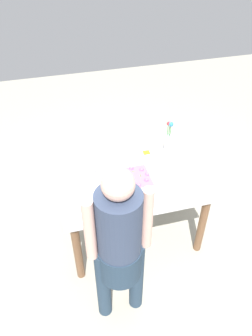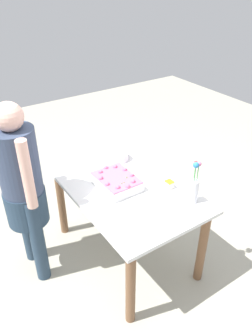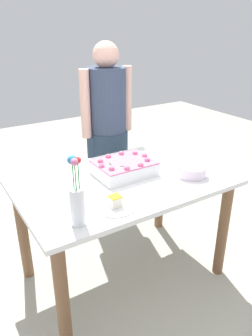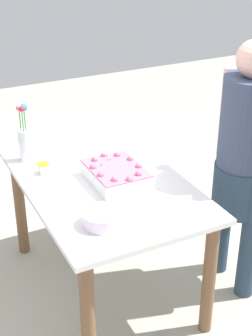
{
  "view_description": "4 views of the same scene",
  "coord_description": "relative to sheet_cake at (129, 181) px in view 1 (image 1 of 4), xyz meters",
  "views": [
    {
      "loc": [
        0.6,
        2.04,
        2.65
      ],
      "look_at": [
        0.05,
        -0.02,
        0.86
      ],
      "focal_mm": 35.0,
      "sensor_mm": 36.0,
      "label": 1
    },
    {
      "loc": [
        -1.76,
        1.18,
        2.23
      ],
      "look_at": [
        0.06,
        -0.04,
        0.86
      ],
      "focal_mm": 35.0,
      "sensor_mm": 36.0,
      "label": 2
    },
    {
      "loc": [
        -0.95,
        -1.53,
        1.61
      ],
      "look_at": [
        0.03,
        0.01,
        0.79
      ],
      "focal_mm": 35.0,
      "sensor_mm": 36.0,
      "label": 3
    },
    {
      "loc": [
        2.26,
        -0.98,
        2.08
      ],
      "look_at": [
        0.09,
        0.1,
        0.83
      ],
      "focal_mm": 55.0,
      "sensor_mm": 36.0,
      "label": 4
    }
  ],
  "objects": [
    {
      "name": "sheet_cake",
      "position": [
        0.0,
        0.0,
        0.0
      ],
      "size": [
        0.36,
        0.28,
        0.11
      ],
      "color": "white",
      "rests_on": "dining_table"
    },
    {
      "name": "ground_plane",
      "position": [
        -0.04,
        -0.06,
        -0.78
      ],
      "size": [
        8.0,
        8.0,
        0.0
      ],
      "primitive_type": "plane",
      "color": "#A19E8D"
    },
    {
      "name": "serving_plate_with_slice",
      "position": [
        -0.25,
        -0.32,
        -0.03
      ],
      "size": [
        0.21,
        0.21,
        0.07
      ],
      "color": "white",
      "rests_on": "dining_table"
    },
    {
      "name": "flower_vase",
      "position": [
        -0.48,
        -0.36,
        0.08
      ],
      "size": [
        0.07,
        0.07,
        0.35
      ],
      "color": "silver",
      "rests_on": "dining_table"
    },
    {
      "name": "person_standing",
      "position": [
        0.25,
        0.66,
        0.08
      ],
      "size": [
        0.45,
        0.31,
        1.49
      ],
      "rotation": [
        0.0,
        0.0,
        -1.57
      ],
      "color": "#263A4E",
      "rests_on": "ground_plane"
    },
    {
      "name": "dining_table",
      "position": [
        -0.04,
        -0.06,
        -0.17
      ],
      "size": [
        1.28,
        0.83,
        0.73
      ],
      "color": "silver",
      "rests_on": "ground_plane"
    },
    {
      "name": "fruit_bowl",
      "position": [
        0.35,
        -0.24,
        -0.01
      ],
      "size": [
        0.19,
        0.19,
        0.07
      ],
      "primitive_type": "cylinder",
      "color": "silver",
      "rests_on": "dining_table"
    },
    {
      "name": "cake_knife",
      "position": [
        0.39,
        0.03,
        -0.04
      ],
      "size": [
        0.2,
        0.14,
        0.0
      ],
      "primitive_type": "cube",
      "rotation": [
        0.0,
        0.0,
        5.7
      ],
      "color": "silver",
      "rests_on": "dining_table"
    }
  ]
}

